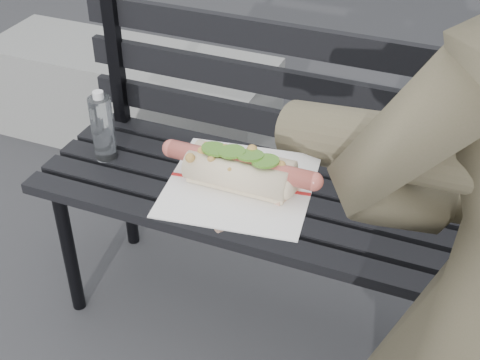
# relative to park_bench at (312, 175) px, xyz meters

# --- Properties ---
(park_bench) EXTENTS (1.50, 0.44, 0.88)m
(park_bench) POSITION_rel_park_bench_xyz_m (0.00, 0.00, 0.00)
(park_bench) COLOR black
(park_bench) RESTS_ON ground
(concrete_block) EXTENTS (1.20, 0.40, 0.40)m
(concrete_block) POSITION_rel_park_bench_xyz_m (-0.98, 0.70, -0.32)
(concrete_block) COLOR slate
(concrete_block) RESTS_ON ground
(held_hotdog) EXTENTS (0.62, 0.31, 0.20)m
(held_hotdog) POSITION_rel_park_bench_xyz_m (0.29, -0.68, 0.54)
(held_hotdog) COLOR #4E4B34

